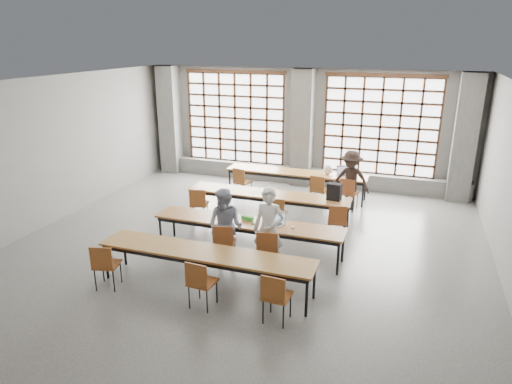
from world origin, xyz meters
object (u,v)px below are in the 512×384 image
(chair_near_mid, at_px, (200,280))
(laptop_front, at_px, (276,221))
(desk_row_a, at_px, (296,174))
(desk_row_c, at_px, (248,225))
(chair_back_mid, at_px, (319,188))
(chair_near_left, at_px, (105,262))
(laptop_back, at_px, (344,173))
(backpack, at_px, (334,192))
(chair_back_left, at_px, (241,180))
(chair_mid_right, at_px, (338,219))
(chair_front_left, at_px, (224,240))
(student_back, at_px, (351,180))
(phone, at_px, (255,224))
(student_male, at_px, (269,230))
(desk_row_d, at_px, (205,255))
(chair_mid_left, at_px, (199,202))
(green_box, at_px, (247,218))
(chair_back_right, at_px, (349,191))
(plastic_bag, at_px, (328,169))
(desk_row_b, at_px, (268,196))
(student_female, at_px, (225,227))
(chair_front_right, at_px, (267,247))
(mouse, at_px, (293,227))
(chair_near_right, at_px, (275,293))
(chair_mid_centre, at_px, (277,211))
(red_pouch, at_px, (107,262))

(chair_near_mid, bearing_deg, laptop_front, 74.82)
(desk_row_a, bearing_deg, desk_row_c, -89.97)
(chair_back_mid, distance_m, chair_near_left, 6.12)
(chair_near_mid, bearing_deg, laptop_back, 77.53)
(laptop_front, height_order, backpack, backpack)
(backpack, bearing_deg, chair_back_left, 162.39)
(chair_mid_right, height_order, backpack, backpack)
(chair_front_left, bearing_deg, laptop_front, 40.75)
(student_back, bearing_deg, phone, -105.06)
(chair_near_mid, relative_size, student_male, 0.52)
(desk_row_d, xyz_separation_m, chair_mid_left, (-1.51, 2.80, -0.13))
(chair_back_left, bearing_deg, green_box, -66.95)
(desk_row_c, xyz_separation_m, student_male, (0.60, -0.50, 0.18))
(student_male, height_order, laptop_front, student_male)
(desk_row_c, xyz_separation_m, backpack, (1.43, 1.92, 0.27))
(backpack, bearing_deg, chair_back_mid, 123.26)
(desk_row_d, xyz_separation_m, chair_back_right, (1.83, 4.86, -0.13))
(desk_row_d, bearing_deg, plastic_bag, 78.33)
(desk_row_b, relative_size, student_female, 2.58)
(chair_front_right, xyz_separation_m, mouse, (0.33, 0.61, 0.21))
(phone, bearing_deg, student_back, 68.14)
(desk_row_d, distance_m, green_box, 1.65)
(desk_row_c, relative_size, chair_back_left, 4.55)
(chair_near_left, bearing_deg, chair_front_right, 31.35)
(chair_mid_left, relative_size, chair_near_right, 1.00)
(desk_row_c, distance_m, mouse, 0.95)
(student_back, xyz_separation_m, laptop_front, (-1.03, -3.33, -0.00))
(desk_row_b, bearing_deg, backpack, 1.79)
(desk_row_c, distance_m, chair_near_right, 2.52)
(chair_mid_left, distance_m, laptop_front, 2.60)
(mouse, bearing_deg, chair_front_left, -153.77)
(chair_near_left, bearing_deg, student_male, 33.58)
(chair_mid_left, bearing_deg, chair_mid_right, -0.02)
(chair_back_right, distance_m, laptop_front, 3.37)
(chair_mid_centre, relative_size, chair_near_left, 1.00)
(chair_back_mid, bearing_deg, chair_near_mid, -98.67)
(desk_row_c, relative_size, laptop_back, 8.91)
(red_pouch, bearing_deg, mouse, 35.70)
(chair_near_left, distance_m, chair_near_mid, 1.88)
(backpack, bearing_deg, student_male, -100.62)
(green_box, relative_size, backpack, 0.62)
(chair_front_right, bearing_deg, chair_mid_centre, 101.50)
(desk_row_d, relative_size, chair_near_left, 4.55)
(chair_near_right, bearing_deg, plastic_bag, 93.27)
(chair_near_mid, height_order, laptop_back, laptop_back)
(chair_near_right, relative_size, mouse, 8.98)
(phone, xyz_separation_m, backpack, (1.25, 2.02, 0.19))
(chair_back_mid, relative_size, chair_mid_left, 1.00)
(laptop_front, bearing_deg, chair_back_left, 121.90)
(laptop_front, relative_size, plastic_bag, 1.53)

